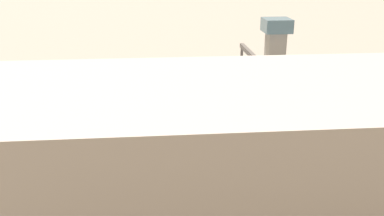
# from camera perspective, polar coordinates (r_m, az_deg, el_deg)

# --- Properties ---
(ground_plane) EXTENTS (400.00, 400.00, 0.00)m
(ground_plane) POSITION_cam_1_polar(r_m,az_deg,el_deg) (70.22, 2.16, -0.46)
(ground_plane) COLOR gray
(track_bed_0) EXTENTS (140.00, 2.80, 0.12)m
(track_bed_0) POSITION_cam_1_polar(r_m,az_deg,el_deg) (79.57, 1.24, 2.11)
(track_bed_0) COLOR #3D3833
(track_bed_0) RESTS_ON ground_plane
(track_bed_1) EXTENTS (140.00, 2.80, 0.12)m
(track_bed_1) POSITION_cam_1_polar(r_m,az_deg,el_deg) (74.86, 1.67, 0.93)
(track_bed_1) COLOR #4C443D
(track_bed_1) RESTS_ON ground_plane
(track_bed_2) EXTENTS (140.00, 2.80, 0.12)m
(track_bed_2) POSITION_cam_1_polar(r_m,az_deg,el_deg) (70.20, 2.16, -0.42)
(track_bed_2) COLOR #4C443D
(track_bed_2) RESTS_ON ground_plane
(track_bed_3) EXTENTS (140.00, 2.80, 0.12)m
(track_bed_3) POSITION_cam_1_polar(r_m,az_deg,el_deg) (65.59, 2.71, -1.95)
(track_bed_3) COLOR #3D3833
(track_bed_3) RESTS_ON ground_plane
(track_bed_4) EXTENTS (140.00, 2.80, 0.12)m
(track_bed_4) POSITION_cam_1_polar(r_m,az_deg,el_deg) (61.04, 3.35, -3.71)
(track_bed_4) COLOR #3D3833
(track_bed_4) RESTS_ON ground_plane
(train_on_track_3) EXTENTS (66.40, 3.06, 4.40)m
(train_on_track_3) POSITION_cam_1_polar(r_m,az_deg,el_deg) (70.15, 18.69, 0.26)
(train_on_track_3) COLOR #1E6B9E
(train_on_track_3) RESTS_ON ground_plane
(train_on_track_1) EXTENTS (119.80, 3.00, 5.00)m
(train_on_track_1) POSITION_cam_1_polar(r_m,az_deg,el_deg) (73.83, -0.07, 2.75)
(train_on_track_1) COLOR silver
(train_on_track_1) RESTS_ON ground_plane
(train_on_track_0) EXTENTS (47.20, 3.06, 5.00)m
(train_on_track_0) POSITION_cam_1_polar(r_m,az_deg,el_deg) (78.77, 0.92, 3.86)
(train_on_track_0) COLOR #B7BABF
(train_on_track_0) RESTS_ON ground_plane
(train_on_track_4) EXTENTS (119.80, 3.00, 5.00)m
(train_on_track_4) POSITION_cam_1_polar(r_m,az_deg,el_deg) (59.81, 1.65, -1.54)
(train_on_track_4) COLOR #A8AAB2
(train_on_track_4) RESTS_ON ground_plane
(signal_gantry) EXTENTS (0.70, 25.00, 8.80)m
(signal_gantry) POSITION_cam_1_polar(r_m,az_deg,el_deg) (69.42, 8.77, 5.50)
(signal_gantry) COLOR #4C4742
(signal_gantry) RESTS_ON ground_plane
(maintenance_shed) EXTENTS (55.07, 21.72, 13.69)m
(maintenance_shed) POSITION_cam_1_polar(r_m,az_deg,el_deg) (41.40, 9.74, -5.77)
(maintenance_shed) COLOR #9E9389
(maintenance_shed) RESTS_ON ground_plane
(control_tower) EXTENTS (6.00, 6.00, 11.07)m
(control_tower) POSITION_cam_1_polar(r_m,az_deg,el_deg) (98.40, 11.24, 9.16)
(control_tower) COLOR gray
(control_tower) RESTS_ON ground_plane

